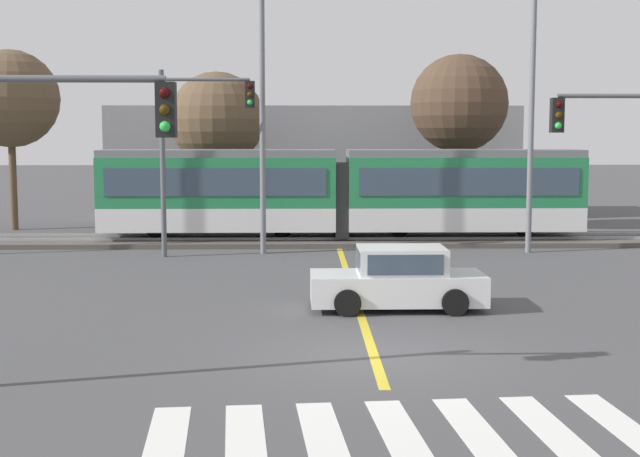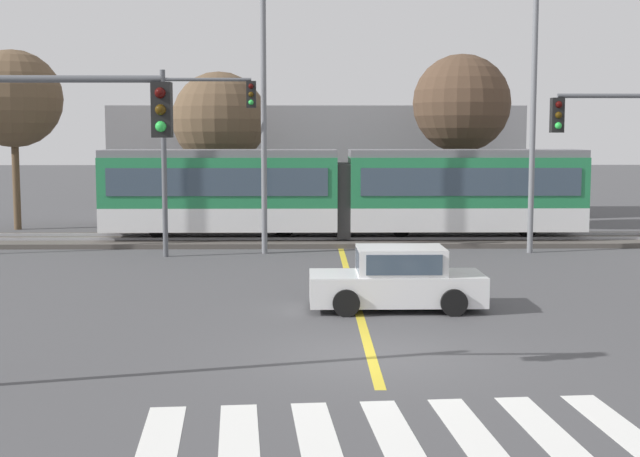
% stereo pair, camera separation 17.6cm
% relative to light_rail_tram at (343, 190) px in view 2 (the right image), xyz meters
% --- Properties ---
extents(ground_plane, '(200.00, 200.00, 0.00)m').
position_rel_light_rail_tram_xyz_m(ground_plane, '(-0.15, -17.74, -2.05)').
color(ground_plane, '#474749').
extents(track_bed, '(120.00, 4.00, 0.18)m').
position_rel_light_rail_tram_xyz_m(track_bed, '(-0.15, 0.01, -1.96)').
color(track_bed, '#4C4742').
rests_on(track_bed, ground).
extents(rail_near, '(120.00, 0.08, 0.10)m').
position_rel_light_rail_tram_xyz_m(rail_near, '(-0.15, -0.71, -1.82)').
color(rail_near, '#939399').
rests_on(rail_near, track_bed).
extents(rail_far, '(120.00, 0.08, 0.10)m').
position_rel_light_rail_tram_xyz_m(rail_far, '(-0.15, 0.73, -1.82)').
color(rail_far, '#939399').
rests_on(rail_far, track_bed).
extents(light_rail_tram, '(18.50, 2.64, 3.43)m').
position_rel_light_rail_tram_xyz_m(light_rail_tram, '(0.00, 0.00, 0.00)').
color(light_rail_tram, silver).
rests_on(light_rail_tram, track_bed).
extents(crosswalk_stripe_0, '(0.78, 2.84, 0.01)m').
position_rel_light_rail_tram_xyz_m(crosswalk_stripe_0, '(-3.43, -22.32, -2.04)').
color(crosswalk_stripe_0, silver).
rests_on(crosswalk_stripe_0, ground).
extents(crosswalk_stripe_1, '(0.78, 2.84, 0.01)m').
position_rel_light_rail_tram_xyz_m(crosswalk_stripe_1, '(-2.34, -22.23, -2.04)').
color(crosswalk_stripe_1, silver).
rests_on(crosswalk_stripe_1, ground).
extents(crosswalk_stripe_2, '(0.78, 2.84, 0.01)m').
position_rel_light_rail_tram_xyz_m(crosswalk_stripe_2, '(-1.24, -22.14, -2.04)').
color(crosswalk_stripe_2, silver).
rests_on(crosswalk_stripe_2, ground).
extents(crosswalk_stripe_3, '(0.78, 2.84, 0.01)m').
position_rel_light_rail_tram_xyz_m(crosswalk_stripe_3, '(-0.15, -22.05, -2.04)').
color(crosswalk_stripe_3, silver).
rests_on(crosswalk_stripe_3, ground).
extents(crosswalk_stripe_4, '(0.78, 2.84, 0.01)m').
position_rel_light_rail_tram_xyz_m(crosswalk_stripe_4, '(0.95, -21.97, -2.04)').
color(crosswalk_stripe_4, silver).
rests_on(crosswalk_stripe_4, ground).
extents(crosswalk_stripe_5, '(0.78, 2.84, 0.01)m').
position_rel_light_rail_tram_xyz_m(crosswalk_stripe_5, '(2.05, -21.88, -2.04)').
color(crosswalk_stripe_5, silver).
rests_on(crosswalk_stripe_5, ground).
extents(crosswalk_stripe_6, '(0.78, 2.84, 0.01)m').
position_rel_light_rail_tram_xyz_m(crosswalk_stripe_6, '(3.14, -21.79, -2.04)').
color(crosswalk_stripe_6, silver).
rests_on(crosswalk_stripe_6, ground).
extents(lane_centre_line, '(0.20, 18.06, 0.01)m').
position_rel_light_rail_tram_xyz_m(lane_centre_line, '(-0.15, -11.02, -2.05)').
color(lane_centre_line, gold).
rests_on(lane_centre_line, ground).
extents(sedan_crossing, '(4.21, 1.95, 1.52)m').
position_rel_light_rail_tram_xyz_m(sedan_crossing, '(0.80, -13.21, -1.35)').
color(sedan_crossing, silver).
rests_on(sedan_crossing, ground).
extents(traffic_light_near_left, '(3.75, 0.38, 5.70)m').
position_rel_light_rail_tram_xyz_m(traffic_light_near_left, '(-5.94, -19.80, 1.67)').
color(traffic_light_near_left, '#515459').
rests_on(traffic_light_near_left, ground).
extents(traffic_light_far_left, '(3.25, 0.38, 6.38)m').
position_rel_light_rail_tram_xyz_m(traffic_light_far_left, '(-5.25, -3.94, 2.16)').
color(traffic_light_far_left, '#515459').
rests_on(traffic_light_far_left, ground).
extents(street_lamp_centre, '(1.92, 0.28, 9.39)m').
position_rel_light_rail_tram_xyz_m(street_lamp_centre, '(-2.75, -3.18, 3.20)').
color(street_lamp_centre, slate).
rests_on(street_lamp_centre, ground).
extents(street_lamp_east, '(1.83, 0.28, 9.42)m').
position_rel_light_rail_tram_xyz_m(street_lamp_east, '(6.71, -3.08, 3.20)').
color(street_lamp_east, slate).
rests_on(street_lamp_east, ground).
extents(bare_tree_far_west, '(4.24, 4.24, 7.86)m').
position_rel_light_rail_tram_xyz_m(bare_tree_far_west, '(-14.20, 4.80, 3.66)').
color(bare_tree_far_west, brown).
rests_on(bare_tree_far_west, ground).
extents(bare_tree_west, '(4.16, 4.16, 6.93)m').
position_rel_light_rail_tram_xyz_m(bare_tree_west, '(-5.25, 4.97, 2.78)').
color(bare_tree_west, brown).
rests_on(bare_tree_west, ground).
extents(bare_tree_east, '(4.26, 4.26, 7.65)m').
position_rel_light_rail_tram_xyz_m(bare_tree_east, '(5.33, 4.45, 3.46)').
color(bare_tree_east, brown).
rests_on(bare_tree_east, ground).
extents(building_backdrop_far, '(20.24, 6.00, 5.55)m').
position_rel_light_rail_tram_xyz_m(building_backdrop_far, '(-0.94, 11.47, 0.73)').
color(building_backdrop_far, gray).
rests_on(building_backdrop_far, ground).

